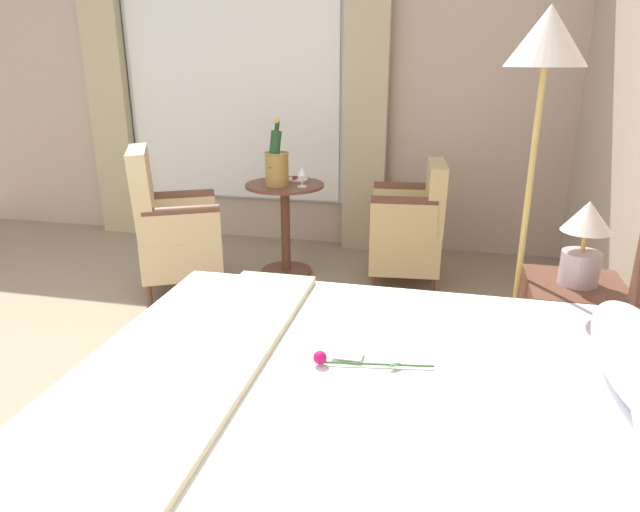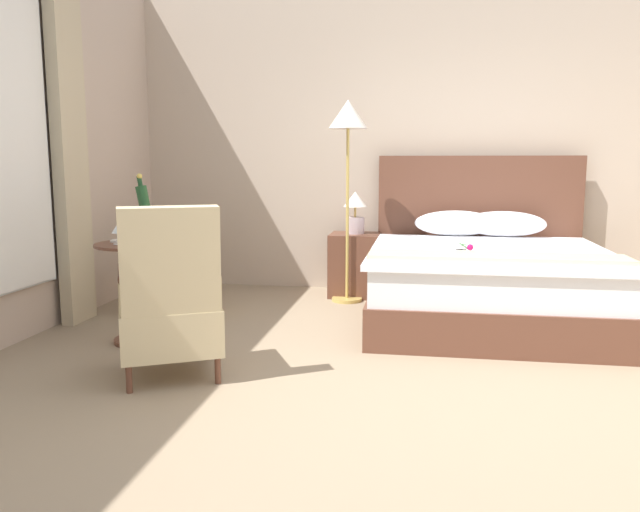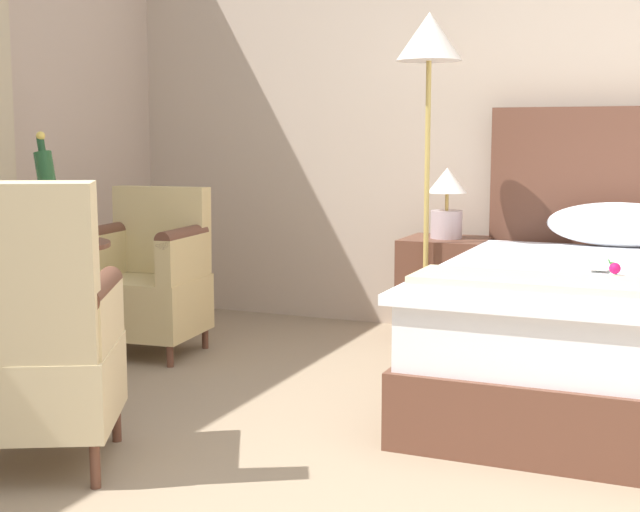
{
  "view_description": "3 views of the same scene",
  "coord_description": "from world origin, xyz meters",
  "px_view_note": "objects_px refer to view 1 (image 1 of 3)",
  "views": [
    {
      "loc": [
        1.96,
        1.89,
        1.61
      ],
      "look_at": [
        -0.74,
        1.27,
        0.64
      ],
      "focal_mm": 32.0,
      "sensor_mm": 36.0,
      "label": 1
    },
    {
      "loc": [
        -0.11,
        -3.36,
        1.27
      ],
      "look_at": [
        -0.83,
        1.01,
        0.6
      ],
      "focal_mm": 35.0,
      "sensor_mm": 36.0,
      "label": 2
    },
    {
      "loc": [
        0.56,
        -2.38,
        1.18
      ],
      "look_at": [
        -1.0,
        1.3,
        0.64
      ],
      "focal_mm": 50.0,
      "sensor_mm": 36.0,
      "label": 3
    }
  ],
  "objects_px": {
    "champagne_bucket": "(277,164)",
    "wine_glass_near_bucket": "(302,173)",
    "bed": "(389,465)",
    "armchair_by_window": "(410,228)",
    "snack_plate": "(297,179)",
    "armchair_facing_bed": "(172,230)",
    "bedside_lamp": "(584,238)",
    "nightstand": "(568,340)",
    "side_table_round": "(285,222)",
    "wine_glass_near_edge": "(277,168)",
    "floor_lamp_brass": "(544,72)"
  },
  "relations": [
    {
      "from": "snack_plate",
      "to": "armchair_facing_bed",
      "type": "height_order",
      "value": "armchair_facing_bed"
    },
    {
      "from": "snack_plate",
      "to": "armchair_by_window",
      "type": "distance_m",
      "value": 0.94
    },
    {
      "from": "side_table_round",
      "to": "champagne_bucket",
      "type": "relative_size",
      "value": 1.47
    },
    {
      "from": "nightstand",
      "to": "side_table_round",
      "type": "xyz_separation_m",
      "value": [
        -1.33,
        -1.82,
        0.11
      ]
    },
    {
      "from": "champagne_bucket",
      "to": "wine_glass_near_bucket",
      "type": "relative_size",
      "value": 3.45
    },
    {
      "from": "wine_glass_near_bucket",
      "to": "armchair_facing_bed",
      "type": "relative_size",
      "value": 0.14
    },
    {
      "from": "bedside_lamp",
      "to": "wine_glass_near_edge",
      "type": "distance_m",
      "value": 2.39
    },
    {
      "from": "armchair_facing_bed",
      "to": "bedside_lamp",
      "type": "bearing_deg",
      "value": 71.96
    },
    {
      "from": "bed",
      "to": "nightstand",
      "type": "height_order",
      "value": "bed"
    },
    {
      "from": "armchair_by_window",
      "to": "armchair_facing_bed",
      "type": "xyz_separation_m",
      "value": [
        0.6,
        -1.63,
        0.05
      ]
    },
    {
      "from": "wine_glass_near_bucket",
      "to": "wine_glass_near_edge",
      "type": "xyz_separation_m",
      "value": [
        -0.17,
        -0.24,
        -0.0
      ]
    },
    {
      "from": "champagne_bucket",
      "to": "armchair_by_window",
      "type": "relative_size",
      "value": 0.54
    },
    {
      "from": "side_table_round",
      "to": "snack_plate",
      "type": "bearing_deg",
      "value": 158.55
    },
    {
      "from": "bedside_lamp",
      "to": "armchair_by_window",
      "type": "distance_m",
      "value": 1.72
    },
    {
      "from": "bedside_lamp",
      "to": "wine_glass_near_bucket",
      "type": "height_order",
      "value": "bedside_lamp"
    },
    {
      "from": "nightstand",
      "to": "bedside_lamp",
      "type": "relative_size",
      "value": 1.5
    },
    {
      "from": "nightstand",
      "to": "floor_lamp_brass",
      "type": "bearing_deg",
      "value": -99.24
    },
    {
      "from": "snack_plate",
      "to": "bedside_lamp",
      "type": "bearing_deg",
      "value": 50.05
    },
    {
      "from": "bedside_lamp",
      "to": "wine_glass_near_bucket",
      "type": "xyz_separation_m",
      "value": [
        -1.26,
        -1.67,
        -0.01
      ]
    },
    {
      "from": "nightstand",
      "to": "armchair_by_window",
      "type": "xyz_separation_m",
      "value": [
        -1.41,
        -0.88,
        0.11
      ]
    },
    {
      "from": "wine_glass_near_edge",
      "to": "nightstand",
      "type": "bearing_deg",
      "value": 53.07
    },
    {
      "from": "floor_lamp_brass",
      "to": "wine_glass_near_bucket",
      "type": "xyz_separation_m",
      "value": [
        -1.22,
        -1.41,
        -0.73
      ]
    },
    {
      "from": "bedside_lamp",
      "to": "champagne_bucket",
      "type": "relative_size",
      "value": 0.83
    },
    {
      "from": "bedside_lamp",
      "to": "wine_glass_near_edge",
      "type": "height_order",
      "value": "bedside_lamp"
    },
    {
      "from": "bed",
      "to": "wine_glass_near_edge",
      "type": "xyz_separation_m",
      "value": [
        -2.58,
        -1.16,
        0.47
      ]
    },
    {
      "from": "floor_lamp_brass",
      "to": "wine_glass_near_bucket",
      "type": "relative_size",
      "value": 12.97
    },
    {
      "from": "bed",
      "to": "champagne_bucket",
      "type": "bearing_deg",
      "value": -155.31
    },
    {
      "from": "wine_glass_near_edge",
      "to": "armchair_by_window",
      "type": "distance_m",
      "value": 1.11
    },
    {
      "from": "champagne_bucket",
      "to": "bed",
      "type": "bearing_deg",
      "value": 24.69
    },
    {
      "from": "armchair_facing_bed",
      "to": "wine_glass_near_edge",
      "type": "bearing_deg",
      "value": 135.98
    },
    {
      "from": "bedside_lamp",
      "to": "side_table_round",
      "type": "bearing_deg",
      "value": -126.13
    },
    {
      "from": "wine_glass_near_bucket",
      "to": "wine_glass_near_edge",
      "type": "height_order",
      "value": "wine_glass_near_bucket"
    },
    {
      "from": "side_table_round",
      "to": "bed",
      "type": "bearing_deg",
      "value": 23.35
    },
    {
      "from": "bed",
      "to": "armchair_by_window",
      "type": "height_order",
      "value": "bed"
    },
    {
      "from": "nightstand",
      "to": "champagne_bucket",
      "type": "bearing_deg",
      "value": -124.18
    },
    {
      "from": "nightstand",
      "to": "armchair_facing_bed",
      "type": "xyz_separation_m",
      "value": [
        -0.82,
        -2.5,
        0.16
      ]
    },
    {
      "from": "wine_glass_near_edge",
      "to": "armchair_by_window",
      "type": "height_order",
      "value": "armchair_by_window"
    },
    {
      "from": "side_table_round",
      "to": "bedside_lamp",
      "type": "bearing_deg",
      "value": 53.87
    },
    {
      "from": "wine_glass_near_edge",
      "to": "armchair_facing_bed",
      "type": "height_order",
      "value": "armchair_facing_bed"
    },
    {
      "from": "floor_lamp_brass",
      "to": "armchair_facing_bed",
      "type": "xyz_separation_m",
      "value": [
        -0.77,
        -2.24,
        -1.09
      ]
    },
    {
      "from": "armchair_by_window",
      "to": "wine_glass_near_bucket",
      "type": "bearing_deg",
      "value": -79.11
    },
    {
      "from": "champagne_bucket",
      "to": "wine_glass_near_bucket",
      "type": "height_order",
      "value": "champagne_bucket"
    },
    {
      "from": "bedside_lamp",
      "to": "champagne_bucket",
      "type": "bearing_deg",
      "value": -124.18
    },
    {
      "from": "side_table_round",
      "to": "wine_glass_near_edge",
      "type": "xyz_separation_m",
      "value": [
        -0.1,
        -0.09,
        0.4
      ]
    },
    {
      "from": "wine_glass_near_edge",
      "to": "snack_plate",
      "type": "height_order",
      "value": "wine_glass_near_edge"
    },
    {
      "from": "wine_glass_near_bucket",
      "to": "snack_plate",
      "type": "relative_size",
      "value": 0.88
    },
    {
      "from": "wine_glass_near_bucket",
      "to": "snack_plate",
      "type": "bearing_deg",
      "value": -156.31
    },
    {
      "from": "floor_lamp_brass",
      "to": "wine_glass_near_bucket",
      "type": "bearing_deg",
      "value": -130.89
    },
    {
      "from": "snack_plate",
      "to": "armchair_by_window",
      "type": "height_order",
      "value": "armchair_by_window"
    },
    {
      "from": "bed",
      "to": "wine_glass_near_bucket",
      "type": "distance_m",
      "value": 2.62
    }
  ]
}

